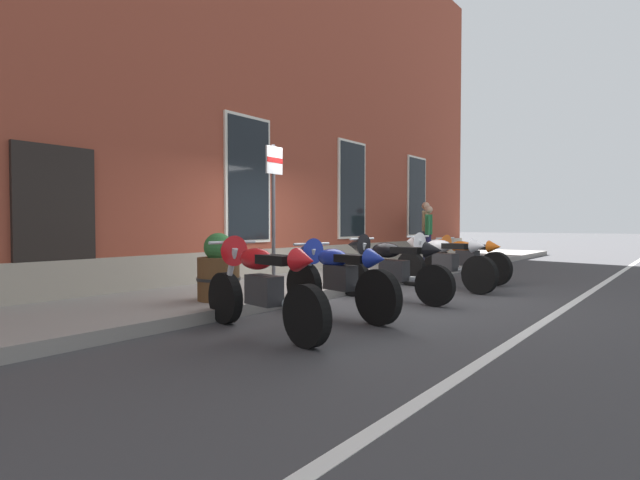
{
  "coord_description": "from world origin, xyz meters",
  "views": [
    {
      "loc": [
        -6.83,
        -4.65,
        1.2
      ],
      "look_at": [
        -1.16,
        -0.3,
        0.97
      ],
      "focal_mm": 27.4,
      "sensor_mm": 36.0,
      "label": 1
    }
  ],
  "objects_px": {
    "motorcycle_white_sport": "(439,259)",
    "barrel_planter": "(219,271)",
    "pedestrian_tan_coat": "(426,227)",
    "pedestrian_striped_shirt": "(429,231)",
    "motorcycle_red_sport": "(257,281)",
    "motorcycle_blue_sport": "(334,274)",
    "motorcycle_orange_sport": "(463,256)",
    "motorcycle_black_sport": "(387,264)",
    "parking_sign": "(274,196)"
  },
  "relations": [
    {
      "from": "pedestrian_striped_shirt",
      "to": "pedestrian_tan_coat",
      "type": "xyz_separation_m",
      "value": [
        0.88,
        0.51,
        0.1
      ]
    },
    {
      "from": "pedestrian_tan_coat",
      "to": "pedestrian_striped_shirt",
      "type": "bearing_deg",
      "value": -149.82
    },
    {
      "from": "motorcycle_black_sport",
      "to": "motorcycle_white_sport",
      "type": "bearing_deg",
      "value": -3.32
    },
    {
      "from": "pedestrian_striped_shirt",
      "to": "barrel_planter",
      "type": "bearing_deg",
      "value": -175.47
    },
    {
      "from": "pedestrian_striped_shirt",
      "to": "pedestrian_tan_coat",
      "type": "bearing_deg",
      "value": 30.18
    },
    {
      "from": "motorcycle_blue_sport",
      "to": "pedestrian_tan_coat",
      "type": "distance_m",
      "value": 8.74
    },
    {
      "from": "motorcycle_orange_sport",
      "to": "parking_sign",
      "type": "height_order",
      "value": "parking_sign"
    },
    {
      "from": "pedestrian_tan_coat",
      "to": "motorcycle_blue_sport",
      "type": "bearing_deg",
      "value": -162.41
    },
    {
      "from": "motorcycle_blue_sport",
      "to": "motorcycle_red_sport",
      "type": "bearing_deg",
      "value": 176.54
    },
    {
      "from": "motorcycle_black_sport",
      "to": "pedestrian_tan_coat",
      "type": "relative_size",
      "value": 1.24
    },
    {
      "from": "motorcycle_red_sport",
      "to": "motorcycle_black_sport",
      "type": "xyz_separation_m",
      "value": [
        2.91,
        0.02,
        -0.01
      ]
    },
    {
      "from": "motorcycle_red_sport",
      "to": "pedestrian_striped_shirt",
      "type": "bearing_deg",
      "value": 13.1
    },
    {
      "from": "motorcycle_orange_sport",
      "to": "pedestrian_striped_shirt",
      "type": "xyz_separation_m",
      "value": [
        2.76,
        2.05,
        0.48
      ]
    },
    {
      "from": "motorcycle_black_sport",
      "to": "motorcycle_white_sport",
      "type": "distance_m",
      "value": 1.77
    },
    {
      "from": "pedestrian_tan_coat",
      "to": "barrel_planter",
      "type": "xyz_separation_m",
      "value": [
        -9.0,
        -1.16,
        -0.58
      ]
    },
    {
      "from": "motorcycle_black_sport",
      "to": "motorcycle_blue_sport",
      "type": "bearing_deg",
      "value": -176.2
    },
    {
      "from": "motorcycle_red_sport",
      "to": "pedestrian_striped_shirt",
      "type": "distance_m",
      "value": 9.02
    },
    {
      "from": "motorcycle_red_sport",
      "to": "motorcycle_white_sport",
      "type": "height_order",
      "value": "motorcycle_red_sport"
    },
    {
      "from": "motorcycle_orange_sport",
      "to": "parking_sign",
      "type": "xyz_separation_m",
      "value": [
        -4.08,
        1.55,
        1.12
      ]
    },
    {
      "from": "parking_sign",
      "to": "pedestrian_tan_coat",
      "type": "bearing_deg",
      "value": 7.47
    },
    {
      "from": "motorcycle_white_sport",
      "to": "parking_sign",
      "type": "xyz_separation_m",
      "value": [
        -2.75,
        1.62,
        1.09
      ]
    },
    {
      "from": "pedestrian_striped_shirt",
      "to": "barrel_planter",
      "type": "distance_m",
      "value": 8.16
    },
    {
      "from": "motorcycle_blue_sport",
      "to": "motorcycle_white_sport",
      "type": "distance_m",
      "value": 3.34
    },
    {
      "from": "pedestrian_tan_coat",
      "to": "parking_sign",
      "type": "distance_m",
      "value": 7.8
    },
    {
      "from": "motorcycle_orange_sport",
      "to": "motorcycle_white_sport",
      "type": "bearing_deg",
      "value": -176.8
    },
    {
      "from": "motorcycle_red_sport",
      "to": "motorcycle_black_sport",
      "type": "height_order",
      "value": "motorcycle_red_sport"
    },
    {
      "from": "motorcycle_black_sport",
      "to": "motorcycle_orange_sport",
      "type": "relative_size",
      "value": 1.07
    },
    {
      "from": "motorcycle_orange_sport",
      "to": "pedestrian_striped_shirt",
      "type": "bearing_deg",
      "value": 36.57
    },
    {
      "from": "motorcycle_black_sport",
      "to": "barrel_planter",
      "type": "relative_size",
      "value": 2.29
    },
    {
      "from": "motorcycle_white_sport",
      "to": "motorcycle_red_sport",
      "type": "bearing_deg",
      "value": 179.03
    },
    {
      "from": "motorcycle_black_sport",
      "to": "pedestrian_tan_coat",
      "type": "bearing_deg",
      "value": 20.58
    },
    {
      "from": "motorcycle_orange_sport",
      "to": "pedestrian_striped_shirt",
      "type": "relative_size",
      "value": 1.28
    },
    {
      "from": "motorcycle_orange_sport",
      "to": "parking_sign",
      "type": "distance_m",
      "value": 4.51
    },
    {
      "from": "motorcycle_black_sport",
      "to": "motorcycle_white_sport",
      "type": "height_order",
      "value": "motorcycle_white_sport"
    },
    {
      "from": "motorcycle_blue_sport",
      "to": "pedestrian_striped_shirt",
      "type": "relative_size",
      "value": 1.33
    },
    {
      "from": "barrel_planter",
      "to": "pedestrian_tan_coat",
      "type": "bearing_deg",
      "value": 7.32
    },
    {
      "from": "parking_sign",
      "to": "motorcycle_red_sport",
      "type": "bearing_deg",
      "value": -141.46
    },
    {
      "from": "parking_sign",
      "to": "barrel_planter",
      "type": "bearing_deg",
      "value": -173.58
    },
    {
      "from": "motorcycle_blue_sport",
      "to": "parking_sign",
      "type": "distance_m",
      "value": 2.05
    },
    {
      "from": "motorcycle_white_sport",
      "to": "pedestrian_striped_shirt",
      "type": "height_order",
      "value": "pedestrian_striped_shirt"
    },
    {
      "from": "motorcycle_white_sport",
      "to": "barrel_planter",
      "type": "relative_size",
      "value": 2.33
    },
    {
      "from": "barrel_planter",
      "to": "pedestrian_striped_shirt",
      "type": "bearing_deg",
      "value": 4.53
    },
    {
      "from": "motorcycle_white_sport",
      "to": "barrel_planter",
      "type": "distance_m",
      "value": 4.29
    },
    {
      "from": "barrel_planter",
      "to": "motorcycle_red_sport",
      "type": "bearing_deg",
      "value": -115.15
    },
    {
      "from": "motorcycle_white_sport",
      "to": "motorcycle_black_sport",
      "type": "bearing_deg",
      "value": 176.68
    },
    {
      "from": "motorcycle_white_sport",
      "to": "motorcycle_blue_sport",
      "type": "bearing_deg",
      "value": -179.97
    },
    {
      "from": "pedestrian_tan_coat",
      "to": "motorcycle_white_sport",
      "type": "bearing_deg",
      "value": -152.1
    },
    {
      "from": "motorcycle_white_sport",
      "to": "barrel_planter",
      "type": "bearing_deg",
      "value": 159.85
    },
    {
      "from": "pedestrian_tan_coat",
      "to": "barrel_planter",
      "type": "height_order",
      "value": "pedestrian_tan_coat"
    },
    {
      "from": "motorcycle_white_sport",
      "to": "barrel_planter",
      "type": "height_order",
      "value": "barrel_planter"
    }
  ]
}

